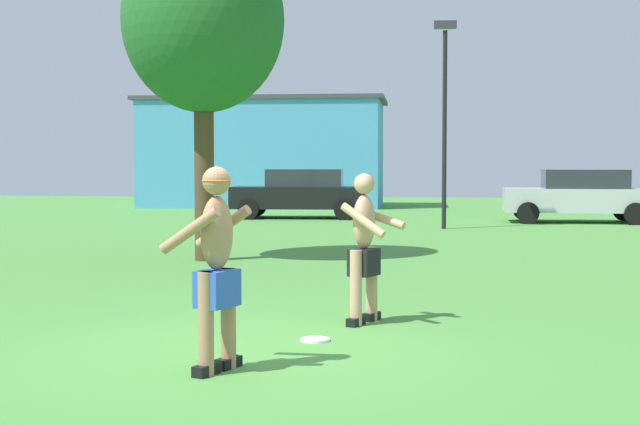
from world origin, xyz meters
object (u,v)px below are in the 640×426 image
(player_with_cap, at_px, (216,259))
(car_black_near_post, at_px, (300,193))
(car_silver_mid_lot, at_px, (579,195))
(lamp_post, at_px, (445,101))
(player_in_black, at_px, (365,245))
(frisbee, at_px, (315,340))
(tree_left_field, at_px, (203,22))

(player_with_cap, distance_m, car_black_near_post, 21.74)
(car_silver_mid_lot, height_order, lamp_post, lamp_post)
(player_in_black, bearing_deg, car_silver_mid_lot, 73.51)
(frisbee, relative_size, tree_left_field, 0.05)
(frisbee, bearing_deg, tree_left_field, 111.59)
(player_with_cap, bearing_deg, tree_left_field, 104.28)
(player_with_cap, distance_m, car_silver_mid_lot, 21.33)
(lamp_post, bearing_deg, car_black_near_post, 135.33)
(tree_left_field, bearing_deg, player_with_cap, -75.72)
(player_with_cap, xyz_separation_m, car_silver_mid_lot, (6.38, 20.35, -0.12))
(tree_left_field, bearing_deg, frisbee, -68.41)
(frisbee, height_order, car_silver_mid_lot, car_silver_mid_lot)
(lamp_post, height_order, tree_left_field, tree_left_field)
(car_silver_mid_lot, distance_m, lamp_post, 5.78)
(player_in_black, relative_size, car_black_near_post, 0.37)
(player_in_black, height_order, car_black_near_post, player_in_black)
(player_in_black, bearing_deg, tree_left_field, 117.99)
(car_black_near_post, bearing_deg, player_in_black, -80.33)
(player_with_cap, relative_size, car_black_near_post, 0.39)
(player_with_cap, xyz_separation_m, car_black_near_post, (-2.19, 21.63, -0.12))
(car_black_near_post, xyz_separation_m, tree_left_field, (0.00, -13.04, 3.43))
(lamp_post, relative_size, tree_left_field, 0.93)
(frisbee, distance_m, lamp_post, 16.25)
(player_with_cap, height_order, frisbee, player_with_cap)
(player_in_black, xyz_separation_m, tree_left_field, (-3.27, 6.15, 3.40))
(lamp_post, bearing_deg, tree_left_field, -117.53)
(player_in_black, distance_m, tree_left_field, 7.75)
(frisbee, bearing_deg, car_black_near_post, 98.01)
(player_in_black, bearing_deg, frisbee, -111.64)
(car_silver_mid_lot, xyz_separation_m, lamp_post, (-4.08, -3.16, 2.59))
(player_with_cap, relative_size, tree_left_field, 0.29)
(car_black_near_post, relative_size, tree_left_field, 0.74)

